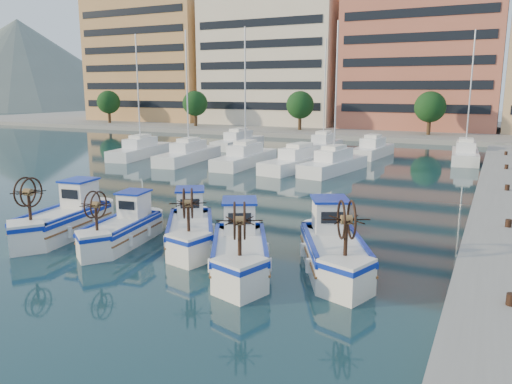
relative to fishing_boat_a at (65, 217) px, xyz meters
name	(u,v)px	position (x,y,z in m)	size (l,w,h in m)	color
ground	(145,254)	(4.88, -0.55, -0.83)	(300.00, 300.00, 0.00)	#1B3E47
quay	(506,229)	(17.88, 7.45, -0.23)	(3.00, 60.00, 1.20)	gray
waterfront	(483,56)	(14.11, 64.49, 10.27)	(180.00, 40.00, 25.60)	gray
hill_west	(25,107)	(-135.12, 109.45, -0.83)	(180.00, 180.00, 60.00)	slate
yacht_marina	(306,154)	(1.25, 27.55, -0.30)	(41.54, 21.43, 11.50)	white
fishing_boat_a	(65,217)	(0.00, 0.00, 0.00)	(2.57, 4.94, 3.01)	white
fishing_boat_b	(123,227)	(3.17, 0.17, -0.10)	(2.34, 4.35, 2.65)	white
fishing_boat_c	(190,227)	(5.86, 1.26, -0.05)	(3.86, 4.64, 2.83)	white
fishing_boat_d	(240,247)	(9.09, -0.38, -0.01)	(3.86, 4.95, 2.99)	white
fishing_boat_e	(334,247)	(12.19, 1.08, 0.02)	(3.89, 5.08, 3.07)	white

